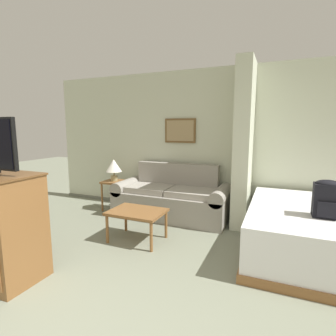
{
  "coord_description": "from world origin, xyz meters",
  "views": [
    {
      "loc": [
        1.21,
        -0.86,
        1.57
      ],
      "look_at": [
        -0.11,
        2.25,
        1.05
      ],
      "focal_mm": 28.0,
      "sensor_mm": 36.0,
      "label": 1
    }
  ],
  "objects_px": {
    "couch": "(172,198)",
    "backpack": "(327,198)",
    "bed": "(320,232)",
    "table_lamp": "(114,166)",
    "coffee_table": "(137,214)"
  },
  "relations": [
    {
      "from": "bed",
      "to": "backpack",
      "type": "bearing_deg",
      "value": -92.24
    },
    {
      "from": "bed",
      "to": "table_lamp",
      "type": "bearing_deg",
      "value": 170.69
    },
    {
      "from": "coffee_table",
      "to": "couch",
      "type": "bearing_deg",
      "value": 86.87
    },
    {
      "from": "coffee_table",
      "to": "bed",
      "type": "bearing_deg",
      "value": 12.32
    },
    {
      "from": "table_lamp",
      "to": "backpack",
      "type": "xyz_separation_m",
      "value": [
        3.38,
        -0.89,
        -0.04
      ]
    },
    {
      "from": "coffee_table",
      "to": "backpack",
      "type": "xyz_separation_m",
      "value": [
        2.28,
        0.17,
        0.43
      ]
    },
    {
      "from": "table_lamp",
      "to": "couch",
      "type": "bearing_deg",
      "value": 3.77
    },
    {
      "from": "coffee_table",
      "to": "table_lamp",
      "type": "xyz_separation_m",
      "value": [
        -1.1,
        1.06,
        0.47
      ]
    },
    {
      "from": "bed",
      "to": "couch",
      "type": "bearing_deg",
      "value": 164.18
    },
    {
      "from": "coffee_table",
      "to": "table_lamp",
      "type": "height_order",
      "value": "table_lamp"
    },
    {
      "from": "couch",
      "to": "coffee_table",
      "type": "bearing_deg",
      "value": -93.13
    },
    {
      "from": "couch",
      "to": "bed",
      "type": "distance_m",
      "value": 2.32
    },
    {
      "from": "couch",
      "to": "backpack",
      "type": "relative_size",
      "value": 4.82
    },
    {
      "from": "couch",
      "to": "coffee_table",
      "type": "height_order",
      "value": "couch"
    },
    {
      "from": "bed",
      "to": "coffee_table",
      "type": "bearing_deg",
      "value": -167.68
    }
  ]
}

